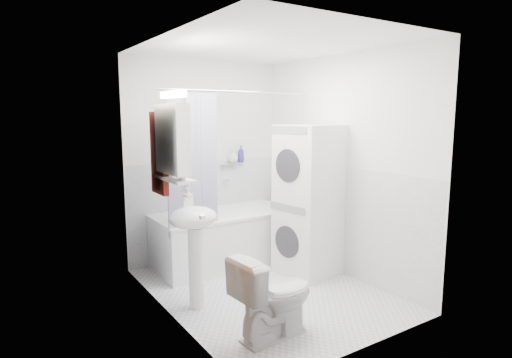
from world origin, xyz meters
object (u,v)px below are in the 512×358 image
bathtub (224,235)px  washer_dryer (309,200)px  sink (194,233)px  toilet (274,296)px

bathtub → washer_dryer: 1.11m
sink → toilet: sink is taller
bathtub → sink: 1.24m
washer_dryer → toilet: size_ratio=2.39×
bathtub → washer_dryer: (0.63, -0.77, 0.48)m
washer_dryer → toilet: (-1.13, -0.93, -0.49)m
sink → washer_dryer: size_ratio=0.63×
bathtub → sink: bearing=-131.9°
sink → washer_dryer: washer_dryer is taller
washer_dryer → toilet: 1.54m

